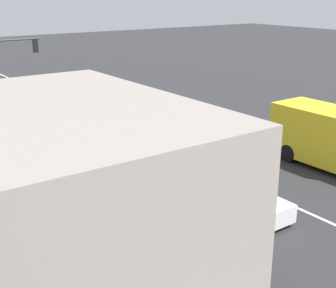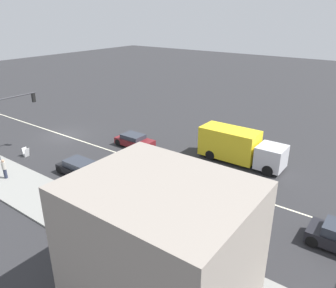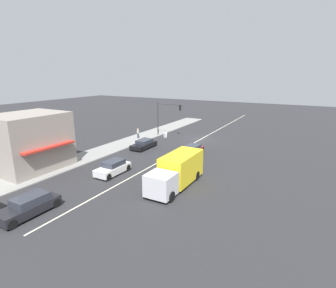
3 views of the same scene
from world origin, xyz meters
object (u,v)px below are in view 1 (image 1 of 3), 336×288
object	(u,v)px
van_white	(240,197)
warning_aframe_sign	(14,123)
sedan_maroon	(173,123)
suv_black	(68,147)

from	to	relation	value
van_white	warning_aframe_sign	bearing A→B (deg)	-78.75
warning_aframe_sign	sedan_maroon	size ratio (longest dim) A/B	0.22
warning_aframe_sign	van_white	distance (m)	17.17
sedan_maroon	van_white	xyz separation A→B (m)	(4.40, 10.41, 0.08)
suv_black	van_white	distance (m)	10.21
warning_aframe_sign	suv_black	xyz separation A→B (m)	(-0.55, 7.03, 0.18)
warning_aframe_sign	suv_black	bearing A→B (deg)	94.47
warning_aframe_sign	suv_black	world-z (taller)	suv_black
sedan_maroon	suv_black	size ratio (longest dim) A/B	0.91
sedan_maroon	van_white	distance (m)	11.30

